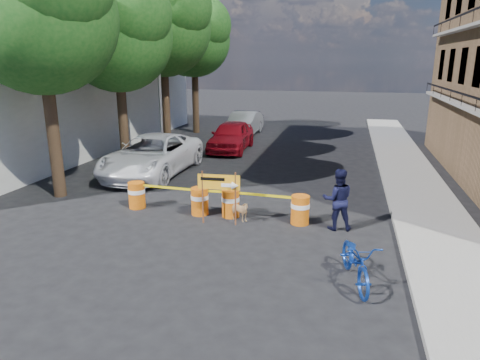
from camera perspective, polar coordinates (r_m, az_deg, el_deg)
The scene contains 19 objects.
ground at distance 12.63m, azimuth -2.77°, elevation -7.11°, with size 120.00×120.00×0.00m, color black.
sidewalk_east at distance 18.01m, azimuth 22.43°, elevation -1.03°, with size 2.40×40.00×0.15m, color gray.
white_building at distance 26.83m, azimuth -24.10°, elevation 10.33°, with size 8.00×22.00×6.00m, color silver.
tree_near at distance 16.66m, azimuth -25.03°, elevation 19.38°, with size 5.46×5.20×9.15m.
tree_mid_a at distance 20.81m, azimuth -15.95°, elevation 18.20°, with size 5.25×5.00×8.68m.
tree_mid_b at distance 25.33m, azimuth -10.17°, elevation 19.60°, with size 5.67×5.40×9.62m.
tree_far at distance 29.94m, azimuth -6.05°, elevation 18.16°, with size 5.04×4.80×8.84m.
streetlamp at distance 22.66m, azimuth -10.62°, elevation 14.14°, with size 1.25×0.18×8.00m.
barrel_far_left at distance 15.00m, azimuth -13.60°, elevation -1.89°, with size 0.58×0.58×0.90m.
barrel_mid_left at distance 14.02m, azimuth -5.39°, elevation -2.75°, with size 0.58×0.58×0.90m.
barrel_mid_right at distance 13.77m, azimuth -1.27°, elevation -3.03°, with size 0.58×0.58×0.90m.
barrel_far_right at distance 13.30m, azimuth 8.02°, elevation -3.88°, with size 0.58×0.58×0.90m.
detour_sign at distance 12.89m, azimuth -2.18°, elevation -0.88°, with size 1.30×0.26×1.67m.
pedestrian at distance 12.95m, azimuth 12.90°, elevation -2.53°, with size 0.90×0.70×1.86m, color black.
bicycle at distance 9.89m, azimuth 15.42°, elevation -7.70°, with size 0.74×1.12×2.12m, color #13399E.
dog at distance 13.43m, azimuth -0.23°, elevation -4.14°, with size 0.36×0.79×0.67m, color tan.
suv_white at distance 19.20m, azimuth -11.61°, elevation 3.26°, with size 2.85×6.19×1.72m, color white.
sedan_red at distance 23.94m, azimuth -1.18°, elevation 5.91°, with size 1.94×4.82×1.64m, color maroon.
sedan_silver at distance 28.84m, azimuth 0.55°, elevation 7.53°, with size 1.67×4.78×1.58m, color #A0A2A7.
Camera 1 is at (3.42, -11.13, 4.90)m, focal length 32.00 mm.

